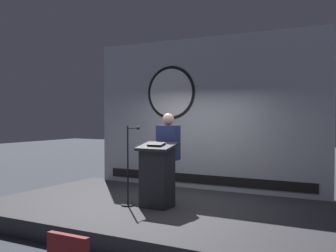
% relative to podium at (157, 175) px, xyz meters
% --- Properties ---
extents(ground_plane, '(40.00, 40.00, 0.00)m').
position_rel_podium_xyz_m(ground_plane, '(-0.02, 0.21, -0.86)').
color(ground_plane, '#383D47').
extents(stage_platform, '(6.40, 4.00, 0.30)m').
position_rel_podium_xyz_m(stage_platform, '(-0.02, 0.21, -0.71)').
color(stage_platform, '#333338').
rests_on(stage_platform, ground).
extents(banner_display, '(5.41, 0.12, 3.34)m').
position_rel_podium_xyz_m(banner_display, '(-0.04, 2.06, 1.10)').
color(banner_display, '#B2B7C1').
rests_on(banner_display, stage_platform).
extents(podium, '(0.64, 0.50, 1.15)m').
position_rel_podium_xyz_m(podium, '(0.00, 0.00, 0.00)').
color(podium, '#26262B').
rests_on(podium, stage_platform).
extents(speaker_person, '(0.40, 0.26, 1.66)m').
position_rel_podium_xyz_m(speaker_person, '(-0.04, 0.48, 0.29)').
color(speaker_person, black).
rests_on(speaker_person, stage_platform).
extents(microphone_stand, '(0.24, 0.50, 1.44)m').
position_rel_podium_xyz_m(microphone_stand, '(-0.52, -0.10, -0.06)').
color(microphone_stand, black).
rests_on(microphone_stand, stage_platform).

